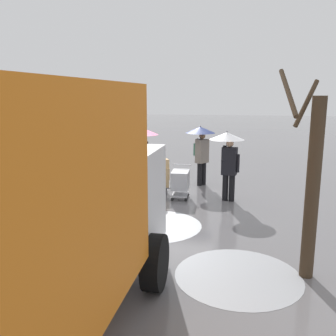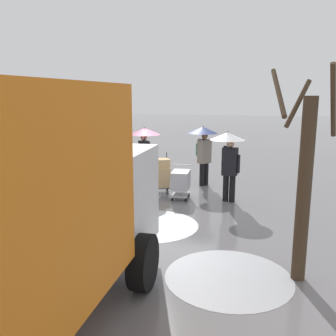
{
  "view_description": "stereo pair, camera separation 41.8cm",
  "coord_description": "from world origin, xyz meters",
  "px_view_note": "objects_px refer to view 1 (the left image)",
  "views": [
    {
      "loc": [
        -1.76,
        12.04,
        3.25
      ],
      "look_at": [
        0.08,
        1.39,
        1.05
      ],
      "focal_mm": 39.3,
      "sensor_mm": 36.0,
      "label": 1
    },
    {
      "loc": [
        -2.17,
        11.96,
        3.25
      ],
      "look_at": [
        0.08,
        1.39,
        1.05
      ],
      "focal_mm": 39.3,
      "sensor_mm": 36.0,
      "label": 2
    }
  ],
  "objects_px": {
    "cargo_van_parked_right": "(71,151)",
    "shopping_cart_vendor": "(180,181)",
    "pedestrian_black_side": "(228,150)",
    "pedestrian_white_side": "(201,142)",
    "pedestrian_pink_side": "(142,144)",
    "hand_dolly_boxes": "(161,174)",
    "bare_tree_near": "(313,181)"
  },
  "relations": [
    {
      "from": "cargo_van_parked_right",
      "to": "pedestrian_pink_side",
      "type": "xyz_separation_m",
      "value": [
        -2.77,
        0.42,
        0.39
      ]
    },
    {
      "from": "pedestrian_black_side",
      "to": "pedestrian_white_side",
      "type": "height_order",
      "value": "same"
    },
    {
      "from": "pedestrian_white_side",
      "to": "cargo_van_parked_right",
      "type": "bearing_deg",
      "value": 5.36
    },
    {
      "from": "cargo_van_parked_right",
      "to": "pedestrian_white_side",
      "type": "distance_m",
      "value": 4.73
    },
    {
      "from": "cargo_van_parked_right",
      "to": "hand_dolly_boxes",
      "type": "height_order",
      "value": "cargo_van_parked_right"
    },
    {
      "from": "hand_dolly_boxes",
      "to": "pedestrian_white_side",
      "type": "distance_m",
      "value": 1.97
    },
    {
      "from": "pedestrian_white_side",
      "to": "bare_tree_near",
      "type": "relative_size",
      "value": 0.58
    },
    {
      "from": "pedestrian_pink_side",
      "to": "pedestrian_black_side",
      "type": "height_order",
      "value": "same"
    },
    {
      "from": "pedestrian_white_side",
      "to": "bare_tree_near",
      "type": "xyz_separation_m",
      "value": [
        -2.45,
        6.4,
        0.21
      ]
    },
    {
      "from": "cargo_van_parked_right",
      "to": "pedestrian_white_side",
      "type": "height_order",
      "value": "cargo_van_parked_right"
    },
    {
      "from": "pedestrian_pink_side",
      "to": "pedestrian_black_side",
      "type": "relative_size",
      "value": 1.0
    },
    {
      "from": "bare_tree_near",
      "to": "hand_dolly_boxes",
      "type": "bearing_deg",
      "value": -54.62
    },
    {
      "from": "shopping_cart_vendor",
      "to": "pedestrian_black_side",
      "type": "xyz_separation_m",
      "value": [
        -1.44,
        -0.02,
        1.02
      ]
    },
    {
      "from": "pedestrian_black_side",
      "to": "pedestrian_white_side",
      "type": "xyz_separation_m",
      "value": [
        0.96,
        -1.8,
        -0.01
      ]
    },
    {
      "from": "hand_dolly_boxes",
      "to": "cargo_van_parked_right",
      "type": "bearing_deg",
      "value": -13.1
    },
    {
      "from": "cargo_van_parked_right",
      "to": "shopping_cart_vendor",
      "type": "xyz_separation_m",
      "value": [
        -4.21,
        1.38,
        -0.61
      ]
    },
    {
      "from": "shopping_cart_vendor",
      "to": "pedestrian_black_side",
      "type": "relative_size",
      "value": 0.47
    },
    {
      "from": "cargo_van_parked_right",
      "to": "pedestrian_pink_side",
      "type": "distance_m",
      "value": 2.83
    },
    {
      "from": "shopping_cart_vendor",
      "to": "hand_dolly_boxes",
      "type": "height_order",
      "value": "hand_dolly_boxes"
    },
    {
      "from": "cargo_van_parked_right",
      "to": "bare_tree_near",
      "type": "height_order",
      "value": "bare_tree_near"
    },
    {
      "from": "hand_dolly_boxes",
      "to": "shopping_cart_vendor",
      "type": "bearing_deg",
      "value": 141.98
    },
    {
      "from": "shopping_cart_vendor",
      "to": "pedestrian_pink_side",
      "type": "bearing_deg",
      "value": -33.67
    },
    {
      "from": "pedestrian_pink_side",
      "to": "bare_tree_near",
      "type": "height_order",
      "value": "bare_tree_near"
    },
    {
      "from": "hand_dolly_boxes",
      "to": "pedestrian_white_side",
      "type": "height_order",
      "value": "pedestrian_white_side"
    },
    {
      "from": "cargo_van_parked_right",
      "to": "pedestrian_pink_side",
      "type": "height_order",
      "value": "cargo_van_parked_right"
    },
    {
      "from": "pedestrian_pink_side",
      "to": "pedestrian_white_side",
      "type": "xyz_separation_m",
      "value": [
        -1.92,
        -0.86,
        0.0
      ]
    },
    {
      "from": "cargo_van_parked_right",
      "to": "pedestrian_black_side",
      "type": "relative_size",
      "value": 2.51
    },
    {
      "from": "hand_dolly_boxes",
      "to": "pedestrian_black_side",
      "type": "xyz_separation_m",
      "value": [
        -2.16,
        0.54,
        0.94
      ]
    },
    {
      "from": "hand_dolly_boxes",
      "to": "bare_tree_near",
      "type": "relative_size",
      "value": 0.35
    },
    {
      "from": "cargo_van_parked_right",
      "to": "shopping_cart_vendor",
      "type": "distance_m",
      "value": 4.48
    },
    {
      "from": "pedestrian_black_side",
      "to": "pedestrian_white_side",
      "type": "distance_m",
      "value": 2.04
    },
    {
      "from": "bare_tree_near",
      "to": "shopping_cart_vendor",
      "type": "bearing_deg",
      "value": -57.39
    }
  ]
}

